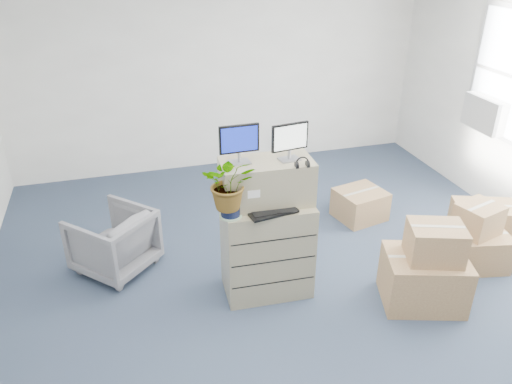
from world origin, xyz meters
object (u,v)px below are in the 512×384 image
filing_cabinet_lower (267,248)px  monitor_right (290,140)px  keyboard (273,212)px  monitor_left (239,142)px  office_chair (113,239)px  water_bottle (270,187)px  potted_plant (230,189)px

filing_cabinet_lower → monitor_right: (0.20, 0.01, 1.08)m
monitor_right → keyboard: bearing=-146.5°
monitor_right → keyboard: 0.65m
monitor_left → office_chair: size_ratio=0.49×
monitor_left → monitor_right: size_ratio=1.03×
water_bottle → office_chair: (-1.46, 0.69, -0.72)m
monitor_left → potted_plant: size_ratio=0.59×
filing_cabinet_lower → water_bottle: (0.05, 0.08, 0.60)m
monitor_left → monitor_right: monitor_left is taller
monitor_right → office_chair: size_ratio=0.47×
potted_plant → office_chair: potted_plant is taller
keyboard → water_bottle: (0.05, 0.25, 0.11)m
monitor_left → office_chair: 1.83m
filing_cabinet_lower → monitor_right: monitor_right is taller
filing_cabinet_lower → keyboard: (-0.00, -0.17, 0.49)m
monitor_left → potted_plant: 0.42m
monitor_right → filing_cabinet_lower: bearing=175.8°
potted_plant → filing_cabinet_lower: bearing=17.4°
monitor_left → potted_plant: bearing=-126.3°
monitor_right → keyboard: (-0.20, -0.18, -0.59)m
water_bottle → monitor_right: bearing=-24.5°
keyboard → potted_plant: (-0.37, 0.05, 0.25)m
monitor_left → office_chair: (-1.18, 0.70, -1.20)m
filing_cabinet_lower → keyboard: size_ratio=2.19×
keyboard → office_chair: 1.81m
monitor_right → water_bottle: bearing=147.6°
monitor_left → water_bottle: 0.56m
keyboard → water_bottle: size_ratio=1.75×
monitor_right → water_bottle: monitor_right is taller
keyboard → office_chair: keyboard is taller
filing_cabinet_lower → keyboard: 0.52m
water_bottle → office_chair: size_ratio=0.35×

